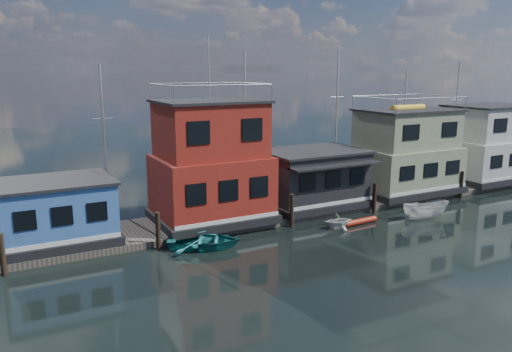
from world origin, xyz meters
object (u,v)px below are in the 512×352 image
houseboat_white (488,144)px  dinghy_white (338,220)px  houseboat_green (405,153)px  dinghy_teal (204,241)px  houseboat_red (211,164)px  motorboat (425,210)px  houseboat_blue (58,212)px  red_kayak (360,221)px  houseboat_dark (313,178)px

houseboat_white → dinghy_white: (-19.99, -4.50, -3.02)m
houseboat_green → dinghy_teal: houseboat_green is taller
dinghy_white → dinghy_teal: (-9.13, 0.65, -0.08)m
houseboat_white → houseboat_red: bearing=-180.0°
houseboat_white → dinghy_white: size_ratio=4.25×
dinghy_teal → motorboat: bearing=-69.2°
houseboat_green → motorboat: size_ratio=2.53×
houseboat_green → houseboat_white: houseboat_green is taller
houseboat_blue → red_kayak: (18.35, -4.52, -2.01)m
houseboat_dark → dinghy_white: (-0.99, -4.48, -1.90)m
dinghy_white → red_kayak: (1.84, -0.02, -0.33)m
houseboat_red → motorboat: size_ratio=3.57×
dinghy_white → houseboat_dark: bearing=-2.8°
dinghy_white → motorboat: (6.56, -1.18, 0.12)m
houseboat_red → houseboat_dark: houseboat_red is taller
houseboat_dark → motorboat: houseboat_dark is taller
red_kayak → dinghy_teal: (-10.97, 0.66, 0.25)m
houseboat_dark → motorboat: 8.14m
houseboat_dark → houseboat_white: 19.03m
houseboat_blue → houseboat_dark: 17.50m
dinghy_teal → houseboat_dark: bearing=-41.8°
houseboat_white → motorboat: (-13.43, -5.68, -2.89)m
houseboat_blue → dinghy_teal: 8.51m
houseboat_green → dinghy_white: (-9.99, -4.50, -3.03)m
houseboat_white → dinghy_white: houseboat_white is taller
red_kayak → dinghy_teal: size_ratio=0.62×
houseboat_red → houseboat_green: bearing=0.0°
houseboat_white → houseboat_dark: bearing=-179.9°
houseboat_red → houseboat_dark: (8.00, -0.02, -1.69)m
motorboat → red_kayak: motorboat is taller
houseboat_dark → houseboat_white: size_ratio=0.88×
houseboat_red → motorboat: (13.57, -5.68, -3.46)m
motorboat → dinghy_teal: 15.80m
houseboat_blue → motorboat: bearing=-13.8°
houseboat_blue → dinghy_teal: houseboat_blue is taller
dinghy_teal → houseboat_green: bearing=-51.1°
red_kayak → dinghy_teal: dinghy_teal is taller
red_kayak → motorboat: bearing=-16.9°
houseboat_white → motorboat: size_ratio=2.53×
dinghy_white → houseboat_red: bearing=66.9°
houseboat_blue → red_kayak: houseboat_blue is taller
houseboat_red → dinghy_teal: houseboat_red is taller
houseboat_green → motorboat: (-3.43, -5.68, -2.91)m
houseboat_red → houseboat_blue: bearing=-180.0°
houseboat_red → dinghy_teal: size_ratio=2.78×
houseboat_red → houseboat_white: 27.01m
houseboat_red → dinghy_teal: (-2.12, -3.85, -3.66)m
houseboat_green → motorboat: houseboat_green is taller
houseboat_dark → dinghy_teal: houseboat_dark is taller
houseboat_red → houseboat_dark: bearing=-0.1°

